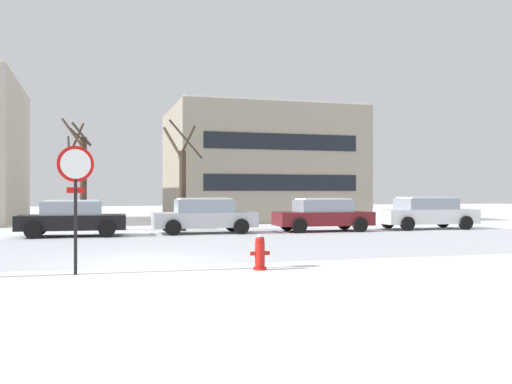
{
  "coord_description": "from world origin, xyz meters",
  "views": [
    {
      "loc": [
        -1.32,
        -14.32,
        1.72
      ],
      "look_at": [
        4.41,
        5.43,
        1.74
      ],
      "focal_mm": 39.82,
      "sensor_mm": 36.0,
      "label": 1
    }
  ],
  "objects_px": {
    "fire_hydrant": "(260,252)",
    "parked_car_silver": "(204,215)",
    "parked_car_maroon": "(323,215)",
    "stop_sign": "(76,184)",
    "parked_car_white": "(426,213)",
    "parked_car_black": "(72,218)"
  },
  "relations": [
    {
      "from": "fire_hydrant",
      "to": "parked_car_silver",
      "type": "bearing_deg",
      "value": 85.22
    },
    {
      "from": "fire_hydrant",
      "to": "parked_car_maroon",
      "type": "distance_m",
      "value": 12.84
    },
    {
      "from": "stop_sign",
      "to": "parked_car_white",
      "type": "bearing_deg",
      "value": 35.26
    },
    {
      "from": "parked_car_maroon",
      "to": "parked_car_white",
      "type": "bearing_deg",
      "value": 1.21
    },
    {
      "from": "parked_car_black",
      "to": "parked_car_white",
      "type": "height_order",
      "value": "parked_car_white"
    },
    {
      "from": "parked_car_silver",
      "to": "parked_car_maroon",
      "type": "distance_m",
      "value": 5.3
    },
    {
      "from": "parked_car_black",
      "to": "parked_car_maroon",
      "type": "bearing_deg",
      "value": -0.48
    },
    {
      "from": "fire_hydrant",
      "to": "parked_car_silver",
      "type": "distance_m",
      "value": 11.51
    },
    {
      "from": "parked_car_maroon",
      "to": "parked_car_white",
      "type": "height_order",
      "value": "parked_car_white"
    },
    {
      "from": "parked_car_silver",
      "to": "parked_car_maroon",
      "type": "relative_size",
      "value": 1.0
    },
    {
      "from": "fire_hydrant",
      "to": "parked_car_black",
      "type": "distance_m",
      "value": 12.11
    },
    {
      "from": "parked_car_silver",
      "to": "parked_car_maroon",
      "type": "bearing_deg",
      "value": -2.79
    },
    {
      "from": "stop_sign",
      "to": "parked_car_silver",
      "type": "height_order",
      "value": "stop_sign"
    },
    {
      "from": "parked_car_black",
      "to": "parked_car_silver",
      "type": "xyz_separation_m",
      "value": [
        5.29,
        0.17,
        0.03
      ]
    },
    {
      "from": "parked_car_white",
      "to": "parked_car_maroon",
      "type": "bearing_deg",
      "value": -178.79
    },
    {
      "from": "parked_car_maroon",
      "to": "parked_car_white",
      "type": "xyz_separation_m",
      "value": [
        5.29,
        0.11,
        0.02
      ]
    },
    {
      "from": "parked_car_silver",
      "to": "stop_sign",
      "type": "bearing_deg",
      "value": -113.77
    },
    {
      "from": "parked_car_maroon",
      "to": "parked_car_white",
      "type": "distance_m",
      "value": 5.29
    },
    {
      "from": "fire_hydrant",
      "to": "parked_car_maroon",
      "type": "bearing_deg",
      "value": 60.85
    },
    {
      "from": "parked_car_silver",
      "to": "parked_car_maroon",
      "type": "xyz_separation_m",
      "value": [
        5.29,
        -0.26,
        -0.01
      ]
    },
    {
      "from": "stop_sign",
      "to": "fire_hydrant",
      "type": "relative_size",
      "value": 3.4
    },
    {
      "from": "stop_sign",
      "to": "parked_car_maroon",
      "type": "relative_size",
      "value": 0.62
    }
  ]
}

